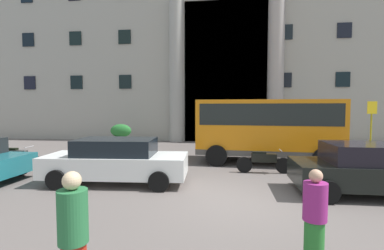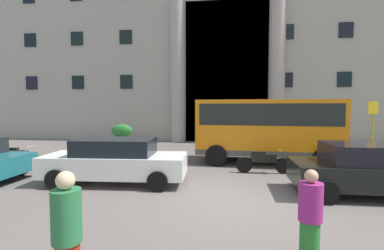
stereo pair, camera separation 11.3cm
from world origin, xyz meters
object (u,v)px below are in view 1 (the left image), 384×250
bus_stop_sign (371,123)px  hedge_planter_far_west (121,135)px  pedestrian_woman_dark_dress (315,219)px  hedge_planter_entrance_left (257,138)px  motorcycle_near_kerb (14,157)px  parked_sedan_second (366,169)px  parked_hatchback_near (116,161)px  motorcycle_far_end (263,161)px  orange_minibus (267,125)px  pedestrian_man_crossing (73,241)px

bus_stop_sign → hedge_planter_far_west: 14.33m
hedge_planter_far_west → pedestrian_woman_dark_dress: pedestrian_woman_dark_dress is taller
hedge_planter_entrance_left → motorcycle_near_kerb: (-10.56, -7.08, -0.14)m
parked_sedan_second → bus_stop_sign: bearing=63.8°
parked_hatchback_near → motorcycle_near_kerb: bearing=157.5°
hedge_planter_entrance_left → motorcycle_far_end: size_ratio=0.93×
hedge_planter_far_west → hedge_planter_entrance_left: hedge_planter_far_west is taller
hedge_planter_far_west → pedestrian_woman_dark_dress: (8.24, -13.50, 0.11)m
bus_stop_sign → hedge_planter_entrance_left: 6.07m
orange_minibus → parked_sedan_second: orange_minibus is taller
hedge_planter_far_west → hedge_planter_entrance_left: size_ratio=0.77×
orange_minibus → hedge_planter_entrance_left: orange_minibus is taller
motorcycle_far_end → pedestrian_woman_dark_dress: 6.41m
motorcycle_far_end → pedestrian_woman_dark_dress: pedestrian_woman_dark_dress is taller
parked_sedan_second → pedestrian_woman_dark_dress: (-2.60, -4.01, 0.03)m
hedge_planter_entrance_left → pedestrian_woman_dark_dress: pedestrian_woman_dark_dress is taller
hedge_planter_far_west → pedestrian_woman_dark_dress: size_ratio=0.95×
hedge_planter_far_west → motorcycle_far_end: size_ratio=0.72×
hedge_planter_far_west → parked_sedan_second: parked_sedan_second is taller
parked_sedan_second → motorcycle_near_kerb: size_ratio=1.90×
hedge_planter_entrance_left → pedestrian_man_crossing: bearing=-104.6°
orange_minibus → motorcycle_far_end: bearing=-97.5°
orange_minibus → motorcycle_near_kerb: size_ratio=3.00×
hedge_planter_entrance_left → parked_hatchback_near: 10.41m
parked_sedan_second → motorcycle_far_end: parked_sedan_second is taller
hedge_planter_entrance_left → parked_hatchback_near: (-5.49, -8.85, 0.15)m
pedestrian_man_crossing → hedge_planter_far_west: bearing=1.0°
pedestrian_woman_dark_dress → motorcycle_far_end: bearing=-136.5°
bus_stop_sign → parked_sedan_second: 6.83m
hedge_planter_entrance_left → motorcycle_far_end: (-0.52, -6.81, -0.14)m
parked_sedan_second → motorcycle_far_end: size_ratio=1.92×
motorcycle_near_kerb → pedestrian_man_crossing: pedestrian_man_crossing is taller
motorcycle_near_kerb → bus_stop_sign: bearing=12.4°
pedestrian_woman_dark_dress → hedge_planter_entrance_left: bearing=-138.5°
motorcycle_far_end → pedestrian_man_crossing: size_ratio=1.18×
orange_minibus → parked_sedan_second: bearing=-60.6°
parked_hatchback_near → parked_sedan_second: bearing=-5.9°
orange_minibus → parked_sedan_second: size_ratio=1.58×
hedge_planter_far_west → parked_hatchback_near: parked_hatchback_near is taller
hedge_planter_far_west → motorcycle_near_kerb: hedge_planter_far_west is taller
hedge_planter_far_west → motorcycle_near_kerb: bearing=-103.4°
hedge_planter_entrance_left → parked_sedan_second: 9.43m
orange_minibus → hedge_planter_far_west: bearing=154.4°
parked_hatchback_near → parked_sedan_second: size_ratio=1.19×
orange_minibus → pedestrian_man_crossing: size_ratio=3.60×
bus_stop_sign → pedestrian_woman_dark_dress: bearing=-119.3°
bus_stop_sign → pedestrian_man_crossing: (-8.84, -11.33, -0.84)m
orange_minibus → parked_hatchback_near: orange_minibus is taller
orange_minibus → pedestrian_woman_dark_dress: orange_minibus is taller
orange_minibus → pedestrian_woman_dark_dress: bearing=-89.1°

